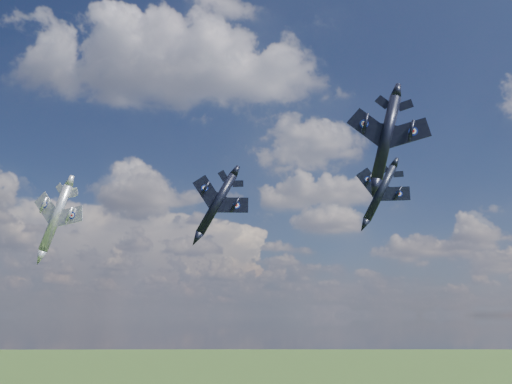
{
  "coord_description": "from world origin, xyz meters",
  "views": [
    {
      "loc": [
        1.12,
        -49.14,
        66.04
      ],
      "look_at": [
        2.69,
        22.56,
        83.84
      ],
      "focal_mm": 35.0,
      "sensor_mm": 36.0,
      "label": 1
    }
  ],
  "objects_px": {
    "jet_right_navy": "(386,138)",
    "jet_left_silver": "(56,218)",
    "jet_high_navy": "(380,193)",
    "jet_lead_navy": "(217,204)"
  },
  "relations": [
    {
      "from": "jet_right_navy",
      "to": "jet_left_silver",
      "type": "height_order",
      "value": "jet_right_navy"
    },
    {
      "from": "jet_right_navy",
      "to": "jet_high_navy",
      "type": "bearing_deg",
      "value": 93.28
    },
    {
      "from": "jet_lead_navy",
      "to": "jet_right_navy",
      "type": "distance_m",
      "value": 27.07
    },
    {
      "from": "jet_right_navy",
      "to": "jet_high_navy",
      "type": "distance_m",
      "value": 39.28
    },
    {
      "from": "jet_right_navy",
      "to": "jet_high_navy",
      "type": "xyz_separation_m",
      "value": [
        9.61,
        37.95,
        3.18
      ]
    },
    {
      "from": "jet_high_navy",
      "to": "jet_left_silver",
      "type": "xyz_separation_m",
      "value": [
        -54.71,
        -11.17,
        -7.08
      ]
    },
    {
      "from": "jet_lead_navy",
      "to": "jet_left_silver",
      "type": "bearing_deg",
      "value": 165.22
    },
    {
      "from": "jet_lead_navy",
      "to": "jet_left_silver",
      "type": "relative_size",
      "value": 0.88
    },
    {
      "from": "jet_lead_navy",
      "to": "jet_high_navy",
      "type": "height_order",
      "value": "jet_high_navy"
    },
    {
      "from": "jet_right_navy",
      "to": "jet_high_navy",
      "type": "relative_size",
      "value": 0.85
    }
  ]
}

